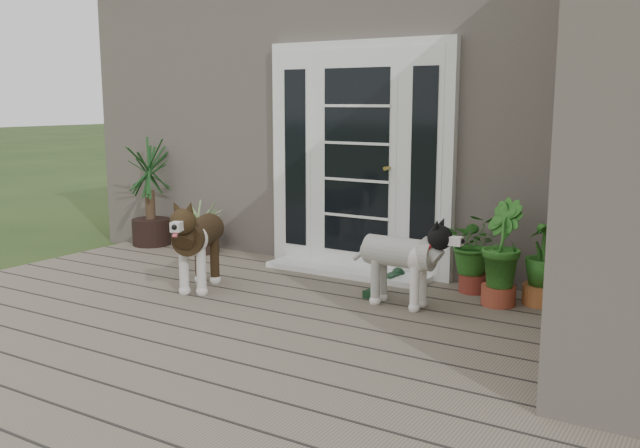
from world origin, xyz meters
The scene contains 14 objects.
deck centered at (0.00, 0.40, 0.06)m, with size 6.20×4.60×0.12m, color #6B5B4C.
house_main centered at (0.00, 4.65, 1.55)m, with size 7.40×4.00×3.10m, color #665E54.
door_unit centered at (-0.20, 2.60, 1.19)m, with size 1.90×0.14×2.15m, color white.
door_step centered at (-0.20, 2.40, 0.14)m, with size 1.60×0.40×0.05m, color white.
brindle_dog centered at (-1.02, 1.27, 0.47)m, with size 0.36×0.84×0.70m, color #342312, non-canonical shape.
white_dog centered at (0.66, 1.71, 0.43)m, with size 0.32×0.76×0.63m, color white, non-canonical shape.
spider_plant centered at (-1.96, 2.40, 0.41)m, with size 0.55×0.55×0.59m, color #7A8F58, non-canonical shape.
yucca centered at (-2.73, 2.40, 0.70)m, with size 0.80×0.80×1.16m, color black, non-canonical shape.
herb_a centered at (1.02, 2.40, 0.43)m, with size 0.48×0.48×0.61m, color #215718.
herb_b centered at (1.32, 2.14, 0.43)m, with size 0.42×0.42×0.62m, color #2C661D.
herb_c centered at (1.61, 2.33, 0.40)m, with size 0.36×0.36×0.55m, color #19591D.
sapling centered at (2.09, 1.40, 0.90)m, with size 0.46×0.46×1.56m, color #1A5C20, non-canonical shape.
clog_left centered at (0.37, 1.85, 0.16)m, with size 0.12×0.26×0.08m, color black, non-canonical shape.
clog_right centered at (0.29, 2.37, 0.16)m, with size 0.14×0.29×0.09m, color #13311C, non-canonical shape.
Camera 1 is at (2.90, -3.13, 1.72)m, focal length 38.89 mm.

